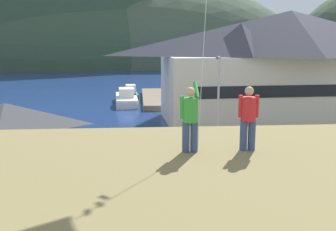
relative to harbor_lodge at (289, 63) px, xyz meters
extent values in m
plane|color=#66604C|center=(-13.22, -21.56, -5.97)|extent=(600.00, 600.00, 0.00)
cube|color=slate|center=(-13.22, -16.56, -5.92)|extent=(40.00, 20.00, 0.10)
cube|color=navy|center=(-13.22, 38.44, -5.95)|extent=(360.00, 84.00, 0.03)
ellipsoid|color=#334733|center=(-54.48, 90.61, -5.97)|extent=(128.94, 59.67, 93.18)
ellipsoid|color=#334733|center=(-40.90, 89.26, -5.97)|extent=(115.14, 62.66, 49.30)
ellipsoid|color=#42513D|center=(-9.24, 96.25, -5.97)|extent=(96.85, 71.84, 51.93)
cube|color=beige|center=(-0.01, 0.10, -2.56)|extent=(25.80, 11.20, 6.81)
cube|color=black|center=(0.27, -4.83, -2.22)|extent=(21.47, 1.28, 1.10)
pyramid|color=#3D3D47|center=(-0.01, 0.10, 3.05)|extent=(27.37, 12.26, 4.41)
pyramid|color=#3D3D47|center=(-5.59, -1.93, 2.41)|extent=(5.68, 5.68, 3.09)
cube|color=beige|center=(-23.61, -16.12, -4.35)|extent=(7.48, 5.24, 3.24)
pyramid|color=#47474C|center=(-23.61, -16.12, -1.97)|extent=(8.09, 5.74, 1.52)
cube|color=black|center=(-23.32, -18.30, -4.83)|extent=(1.10, 0.21, 2.27)
cube|color=#70604C|center=(-13.26, 13.99, -5.62)|extent=(3.20, 15.98, 0.70)
cube|color=#23564C|center=(-16.50, 15.09, -5.52)|extent=(2.34, 5.89, 0.90)
cube|color=#33665B|center=(-16.50, 15.09, -4.99)|extent=(2.27, 5.72, 0.16)
cube|color=silver|center=(-16.46, 14.66, -4.36)|extent=(1.44, 1.83, 1.10)
cube|color=#A8A399|center=(-10.04, 11.69, -5.52)|extent=(1.92, 5.74, 0.90)
cube|color=#B7B2A8|center=(-10.04, 11.69, -4.99)|extent=(1.86, 5.57, 0.16)
cube|color=silver|center=(-10.03, 11.26, -4.36)|extent=(1.31, 1.73, 1.10)
cube|color=silver|center=(-16.98, 11.67, -5.52)|extent=(3.16, 8.56, 0.90)
cube|color=white|center=(-16.98, 11.67, -4.99)|extent=(3.07, 8.30, 0.16)
cube|color=silver|center=(-16.94, 11.04, -4.36)|extent=(2.03, 2.63, 1.10)
cube|color=#9EA3A8|center=(-10.17, -20.66, -5.15)|extent=(4.28, 2.00, 0.80)
cube|color=gray|center=(-10.32, -20.66, -4.40)|extent=(2.18, 1.70, 0.70)
cube|color=black|center=(-10.32, -20.66, -4.43)|extent=(2.22, 1.73, 0.32)
cylinder|color=black|center=(-8.85, -21.65, -5.55)|extent=(0.65, 0.25, 0.64)
cylinder|color=black|center=(-8.76, -19.81, -5.55)|extent=(0.65, 0.25, 0.64)
cylinder|color=black|center=(-11.57, -21.51, -5.55)|extent=(0.65, 0.25, 0.64)
cylinder|color=black|center=(-11.49, -19.68, -5.55)|extent=(0.65, 0.25, 0.64)
cube|color=black|center=(-20.48, -21.44, -5.15)|extent=(4.27, 1.97, 0.80)
cube|color=black|center=(-20.63, -21.44, -4.40)|extent=(2.16, 1.68, 0.70)
cube|color=black|center=(-20.63, -21.44, -4.43)|extent=(2.21, 1.72, 0.32)
cylinder|color=black|center=(-19.15, -22.41, -5.55)|extent=(0.65, 0.25, 0.64)
cylinder|color=black|center=(-19.08, -20.58, -5.55)|extent=(0.65, 0.25, 0.64)
cylinder|color=black|center=(-21.88, -22.30, -5.55)|extent=(0.65, 0.25, 0.64)
cylinder|color=black|center=(-21.80, -20.47, -5.55)|extent=(0.65, 0.25, 0.64)
cylinder|color=black|center=(-5.14, -20.91, -5.55)|extent=(0.64, 0.23, 0.64)
cube|color=#B28923|center=(-5.39, -14.24, -5.15)|extent=(4.21, 1.83, 0.80)
cube|color=olive|center=(-5.24, -14.25, -4.40)|extent=(2.11, 1.61, 0.70)
cube|color=black|center=(-5.24, -14.25, -4.43)|extent=(2.15, 1.65, 0.32)
cylinder|color=black|center=(-6.75, -13.32, -5.55)|extent=(0.64, 0.22, 0.64)
cylinder|color=black|center=(-6.76, -15.15, -5.55)|extent=(0.64, 0.22, 0.64)
cylinder|color=black|center=(-4.02, -13.34, -5.55)|extent=(0.64, 0.22, 0.64)
cylinder|color=black|center=(-4.03, -15.17, -5.55)|extent=(0.64, 0.22, 0.64)
cube|color=red|center=(-13.76, -15.20, -5.15)|extent=(4.26, 1.95, 0.80)
cube|color=#B11A15|center=(-13.61, -15.19, -4.40)|extent=(2.16, 1.67, 0.70)
cube|color=black|center=(-13.61, -15.19, -4.43)|extent=(2.20, 1.71, 0.32)
cylinder|color=black|center=(-15.16, -14.33, -5.55)|extent=(0.65, 0.24, 0.64)
cylinder|color=black|center=(-15.10, -16.16, -5.55)|extent=(0.65, 0.24, 0.64)
cylinder|color=black|center=(-12.43, -14.23, -5.55)|extent=(0.65, 0.24, 0.64)
cylinder|color=black|center=(-12.37, -16.07, -5.55)|extent=(0.65, 0.24, 0.64)
cylinder|color=#ADADB2|center=(-9.48, -11.06, -2.30)|extent=(0.16, 0.16, 7.13)
cube|color=#4C4C51|center=(-9.48, -10.71, 1.16)|extent=(0.24, 0.70, 0.20)
cylinder|color=#384770|center=(-14.29, -30.81, 0.15)|extent=(0.20, 0.20, 0.82)
cylinder|color=#384770|center=(-14.07, -30.81, 0.15)|extent=(0.20, 0.20, 0.82)
cylinder|color=green|center=(-14.18, -30.81, 0.88)|extent=(0.40, 0.40, 0.64)
sphere|color=tan|center=(-14.18, -30.81, 1.36)|extent=(0.24, 0.24, 0.24)
cylinder|color=green|center=(-14.00, -30.63, 1.38)|extent=(0.12, 0.56, 0.43)
cylinder|color=green|center=(-14.40, -30.81, 0.95)|extent=(0.11, 0.11, 0.60)
cylinder|color=#384770|center=(-12.72, -30.76, 0.15)|extent=(0.20, 0.20, 0.82)
cylinder|color=#384770|center=(-12.50, -30.77, 0.15)|extent=(0.20, 0.20, 0.82)
cylinder|color=red|center=(-12.61, -30.77, 0.88)|extent=(0.40, 0.40, 0.64)
sphere|color=tan|center=(-12.61, -30.77, 1.36)|extent=(0.24, 0.24, 0.24)
cylinder|color=red|center=(-12.83, -30.75, 0.95)|extent=(0.11, 0.11, 0.60)
cylinder|color=red|center=(-12.39, -30.78, 0.95)|extent=(0.11, 0.11, 0.60)
camera|label=1|loc=(-15.57, -41.39, 2.80)|focal=44.09mm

